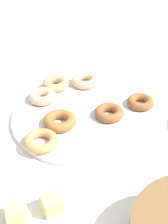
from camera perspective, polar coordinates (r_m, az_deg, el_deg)
name	(u,v)px	position (r m, az deg, el deg)	size (l,w,h in m)	color
ground_plane	(83,118)	(0.94, -0.18, -1.05)	(2.40, 2.40, 0.00)	white
donut_plate	(83,116)	(0.93, -0.18, -0.73)	(0.41, 0.41, 0.01)	silver
donut_0	(60,121)	(0.88, -4.30, -1.54)	(0.09, 0.09, 0.03)	#AD6B33
donut_1	(56,83)	(1.05, -5.06, 5.08)	(0.09, 0.09, 0.03)	tan
donut_2	(41,141)	(0.83, -7.66, -5.11)	(0.09, 0.09, 0.02)	tan
donut_3	(85,80)	(1.06, 0.21, 5.66)	(0.09, 0.09, 0.03)	#EABC84
donut_4	(140,102)	(0.97, 9.99, 1.78)	(0.08, 0.08, 0.02)	#995B2D
donut_5	(109,113)	(0.92, 4.47, -0.12)	(0.08, 0.08, 0.03)	#995B2D
donut_6	(43,96)	(0.99, -7.37, 2.78)	(0.08, 0.08, 0.03)	#EABC84
fruit_bowl	(36,217)	(0.68, -8.57, -18.02)	(0.19, 0.19, 0.04)	silver
melon_chunk_left	(52,204)	(0.65, -5.78, -15.98)	(0.04, 0.04, 0.04)	#DBD67A
melon_chunk_right	(16,213)	(0.64, -12.03, -17.18)	(0.04, 0.04, 0.04)	#DBD67A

